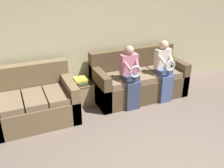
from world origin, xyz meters
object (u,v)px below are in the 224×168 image
Objects in this scene: side_shelf at (81,92)px; child_left_seated at (131,75)px; child_right_seated at (164,69)px; couch_main at (138,80)px; couch_side at (34,103)px; book_stack at (81,80)px.

child_left_seated is at bearing -34.18° from side_shelf.
side_shelf is (-1.62, 0.57, -0.47)m from child_right_seated.
child_right_seated is at bearing 0.20° from child_left_seated.
side_shelf is at bearing 170.65° from couch_main.
couch_side is (-2.20, -0.08, -0.02)m from couch_main.
couch_side is 1.02m from side_shelf.
couch_main reaches higher than side_shelf.
couch_main is at bearing 2.05° from couch_side.
book_stack is (0.97, 0.28, 0.17)m from couch_side.
child_right_seated is 4.05× the size of book_stack.
couch_main is 1.57× the size of child_left_seated.
child_left_seated is 3.98× the size of book_stack.
couch_side is 2.63m from child_right_seated.
child_left_seated is 0.77m from child_right_seated.
couch_side is 1.16× the size of child_left_seated.
couch_main is at bearing -9.35° from side_shelf.
couch_side is at bearing 170.89° from child_left_seated.
couch_main is 0.64m from child_right_seated.
couch_side is at bearing -164.02° from book_stack.
book_stack is at bearing 145.92° from child_left_seated.
book_stack is at bearing 15.98° from couch_side.
couch_main is 3.89× the size of side_shelf.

